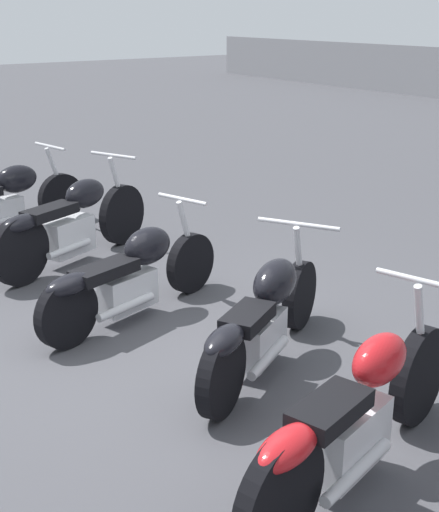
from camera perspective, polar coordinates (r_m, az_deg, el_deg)
ground_plane at (r=5.56m, az=-6.22°, el=-7.77°), size 60.00×60.00×0.00m
motorcycle_slot_0 at (r=8.61m, az=-17.08°, el=4.24°), size 0.69×2.11×0.97m
motorcycle_slot_1 at (r=7.44m, az=-11.76°, el=2.62°), size 1.01×2.05×1.04m
motorcycle_slot_2 at (r=6.03m, az=-7.18°, el=-1.53°), size 0.80×1.98×0.93m
motorcycle_slot_3 at (r=5.17m, az=3.58°, el=-4.92°), size 1.18×1.86×0.94m
motorcycle_slot_4 at (r=4.02m, az=10.84°, el=-12.61°), size 0.82×2.13×1.01m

